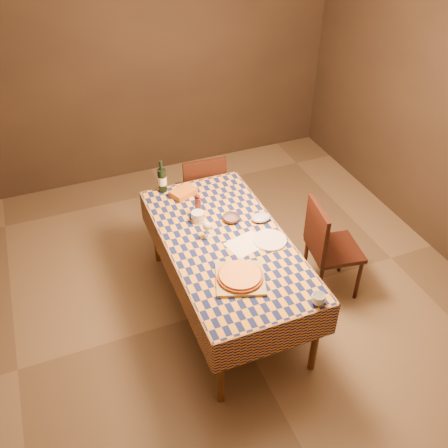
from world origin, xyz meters
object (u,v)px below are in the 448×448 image
at_px(chair_right, 327,245).
at_px(dining_table, 226,248).
at_px(bowl, 231,218).
at_px(wine_bottle, 162,180).
at_px(cutting_board, 240,278).
at_px(chair_far, 202,191).
at_px(pizza, 240,276).
at_px(white_plate, 270,240).

bearing_deg(chair_right, dining_table, 173.83).
height_order(bowl, wine_bottle, wine_bottle).
xyz_separation_m(dining_table, cutting_board, (-0.07, -0.44, 0.09)).
distance_m(chair_far, chair_right, 1.37).
xyz_separation_m(pizza, bowl, (0.21, 0.67, -0.02)).
distance_m(bowl, wine_bottle, 0.76).
relative_size(bowl, chair_right, 0.15).
bearing_deg(chair_far, pizza, -99.52).
height_order(wine_bottle, white_plate, wine_bottle).
bearing_deg(cutting_board, wine_bottle, 98.40).
distance_m(dining_table, chair_right, 0.91).
xyz_separation_m(pizza, chair_right, (0.96, 0.35, -0.29)).
height_order(wine_bottle, chair_right, wine_bottle).
xyz_separation_m(cutting_board, white_plate, (0.39, 0.31, -0.00)).
bearing_deg(white_plate, chair_far, 96.38).
bearing_deg(chair_far, white_plate, -83.62).
relative_size(pizza, bowl, 2.55).
xyz_separation_m(wine_bottle, chair_far, (0.45, 0.22, -0.36)).
relative_size(wine_bottle, white_plate, 1.17).
bearing_deg(chair_right, bowl, 157.00).
distance_m(white_plate, chair_right, 0.63).
distance_m(cutting_board, white_plate, 0.50).
height_order(dining_table, bowl, bowl).
bearing_deg(bowl, cutting_board, -107.30).
bearing_deg(wine_bottle, bowl, -57.83).
bearing_deg(dining_table, chair_right, -6.17).
height_order(pizza, chair_right, chair_right).
bearing_deg(pizza, white_plate, 38.74).
distance_m(pizza, chair_far, 1.57).
bearing_deg(cutting_board, white_plate, 38.74).
distance_m(pizza, chair_right, 1.06).
bearing_deg(chair_right, pizza, -160.27).
height_order(cutting_board, wine_bottle, wine_bottle).
bearing_deg(cutting_board, chair_right, 19.73).
xyz_separation_m(dining_table, chair_right, (0.89, -0.10, -0.17)).
bearing_deg(dining_table, chair_far, 80.40).
distance_m(dining_table, chair_far, 1.11).
bearing_deg(chair_far, bowl, -93.16).
height_order(pizza, wine_bottle, wine_bottle).
bearing_deg(white_plate, dining_table, 157.75).
xyz_separation_m(pizza, chair_far, (0.25, 1.52, -0.29)).
distance_m(cutting_board, wine_bottle, 1.32).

